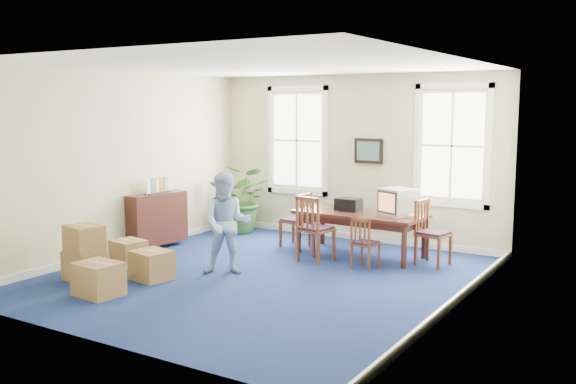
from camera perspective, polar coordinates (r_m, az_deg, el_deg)
The scene contains 25 objects.
floor at distance 9.97m, azimuth -2.32°, elevation -7.49°, with size 6.50×6.50×0.00m, color navy.
ceiling at distance 9.64m, azimuth -2.43°, elevation 11.19°, with size 6.50×6.50×0.00m, color white.
wall_back at distance 12.49m, azimuth 6.01°, elevation 3.03°, with size 6.50×6.50×0.00m, color #C4BD93.
wall_front at distance 7.23m, azimuth -16.92°, elevation -0.71°, with size 6.50×6.50×0.00m, color #C4BD93.
wall_left at distance 11.61m, azimuth -14.75°, elevation 2.46°, with size 6.50×6.50×0.00m, color #C4BD93.
wall_right at distance 8.38m, azimuth 14.89°, elevation 0.49°, with size 6.50×6.50×0.00m, color #C4BD93.
baseboard_back at distance 12.68m, azimuth 5.85°, elevation -3.93°, with size 6.00×0.04×0.12m, color white.
baseboard_left at distance 11.83m, azimuth -14.39°, elevation -4.99°, with size 0.04×6.50×0.12m, color white.
baseboard_right at distance 8.72m, azimuth 14.34°, elevation -9.59°, with size 0.04×6.50×0.12m, color white.
window_left at distance 13.06m, azimuth 0.83°, elevation 4.60°, with size 1.40×0.12×2.20m, color white, non-canonical shape.
window_right at distance 11.75m, azimuth 14.38°, elevation 4.00°, with size 1.40×0.12×2.20m, color white, non-canonical shape.
wall_picture at distance 12.31m, azimuth 7.18°, elevation 3.64°, with size 0.58×0.06×0.48m, color black, non-canonical shape.
conference_table at distance 11.31m, azimuth 6.42°, elevation -3.71°, with size 2.24×1.02×0.76m, color #411C15, non-canonical shape.
crt_tv at distance 10.99m, azimuth 9.71°, elevation -0.88°, with size 0.50×0.55×0.46m, color #B7B7BC, non-canonical shape.
game_console at distance 10.87m, azimuth 11.08°, elevation -2.11°, with size 0.14×0.17×0.04m, color white.
equipment_bag at distance 11.38m, azimuth 5.41°, elevation -1.11°, with size 0.44×0.28×0.22m, color black.
chair_near_left at distance 10.82m, azimuth 2.50°, elevation -3.24°, with size 0.50×0.50×1.12m, color brown, non-canonical shape.
chair_near_right at distance 10.44m, azimuth 6.91°, elevation -4.49°, with size 0.37×0.37×0.83m, color brown, non-canonical shape.
chair_end_left at distance 11.90m, azimuth 0.65°, elevation -2.49°, with size 0.45×0.45×1.01m, color brown, non-canonical shape.
chair_end_right at distance 10.80m, azimuth 12.82°, elevation -3.58°, with size 0.48×0.48×1.07m, color brown, non-canonical shape.
man at distance 9.99m, azimuth -5.45°, elevation -2.81°, with size 0.78×0.60×1.59m, color #95B3E7.
credenza at distance 12.04m, azimuth -11.52°, elevation -2.70°, with size 0.34×1.19×0.94m, color #411C15.
brochure_rack at distance 11.94m, azimuth -11.54°, elevation 0.22°, with size 0.12×0.69×0.30m, color #99999E, non-canonical shape.
potted_plant at distance 13.25m, azimuth -4.08°, elevation -0.61°, with size 1.25×1.09×1.40m, color #28521D.
cardboard_boxes at distance 10.03m, azimuth -16.32°, elevation -5.12°, with size 1.54×1.54×0.88m, color olive, non-canonical shape.
Camera 1 is at (5.38, -7.97, 2.63)m, focal length 40.00 mm.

